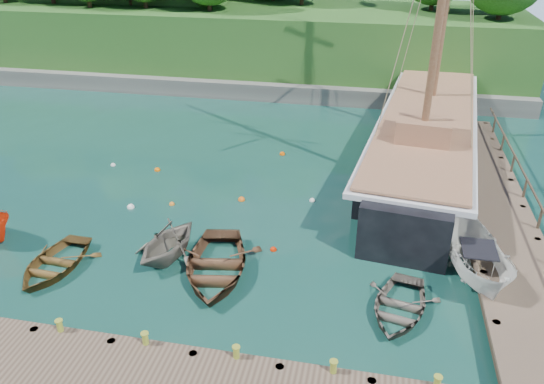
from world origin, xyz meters
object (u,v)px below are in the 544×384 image
(rowboat_2, at_px, (216,274))
(cabin_boat_white, at_px, (473,279))
(rowboat_1, at_px, (169,258))
(schooner, at_px, (424,142))
(rowboat_3, at_px, (398,312))
(rowboat_0, at_px, (55,269))

(rowboat_2, height_order, cabin_boat_white, cabin_boat_white)
(rowboat_2, bearing_deg, rowboat_1, 152.61)
(rowboat_1, xyz_separation_m, schooner, (10.92, 12.41, 1.18))
(rowboat_3, bearing_deg, rowboat_0, -167.77)
(rowboat_1, distance_m, rowboat_2, 2.36)
(rowboat_1, bearing_deg, cabin_boat_white, 19.59)
(schooner, bearing_deg, rowboat_1, -124.01)
(rowboat_1, bearing_deg, schooner, 63.66)
(rowboat_1, bearing_deg, rowboat_2, -2.37)
(rowboat_2, height_order, schooner, schooner)
(schooner, bearing_deg, rowboat_0, -129.80)
(rowboat_0, xyz_separation_m, schooner, (15.19, 14.11, 1.18))
(rowboat_3, relative_size, schooner, 0.13)
(rowboat_1, relative_size, cabin_boat_white, 0.69)
(rowboat_2, bearing_deg, cabin_boat_white, -0.50)
(cabin_boat_white, bearing_deg, rowboat_3, -147.66)
(rowboat_1, height_order, rowboat_3, rowboat_1)
(rowboat_3, height_order, schooner, schooner)
(rowboat_0, distance_m, rowboat_1, 4.60)
(rowboat_1, distance_m, rowboat_3, 9.57)
(rowboat_0, bearing_deg, cabin_boat_white, 12.00)
(rowboat_3, distance_m, schooner, 14.19)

